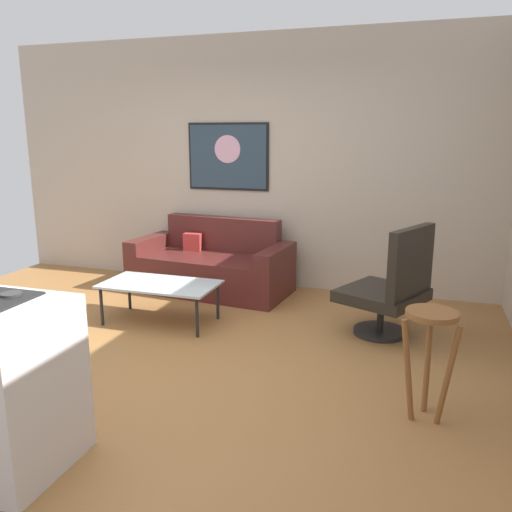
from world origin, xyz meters
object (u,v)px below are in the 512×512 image
object	(u,v)px
couch	(212,267)
armchair	(392,287)
wall_painting	(228,157)
coffee_table	(160,286)
bar_stool	(430,338)

from	to	relation	value
couch	armchair	size ratio (longest dim) A/B	1.85
armchair	wall_painting	bearing A→B (deg)	147.98
coffee_table	wall_painting	bearing A→B (deg)	85.49
wall_painting	armchair	bearing A→B (deg)	-32.02
bar_stool	wall_painting	size ratio (longest dim) A/B	0.72
bar_stool	coffee_table	bearing A→B (deg)	156.66
coffee_table	wall_painting	distance (m)	1.89
coffee_table	armchair	xyz separation A→B (m)	(2.07, 0.29, 0.10)
bar_stool	wall_painting	distance (m)	3.52
couch	bar_stool	xyz separation A→B (m)	(2.30, -2.12, 0.26)
couch	armchair	world-z (taller)	armchair
wall_painting	couch	bearing A→B (deg)	-97.36
couch	wall_painting	distance (m)	1.27
coffee_table	armchair	bearing A→B (deg)	7.87
coffee_table	wall_painting	world-z (taller)	wall_painting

